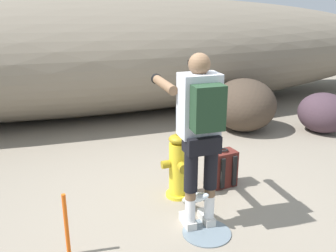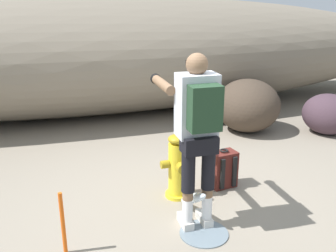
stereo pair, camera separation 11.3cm
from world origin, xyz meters
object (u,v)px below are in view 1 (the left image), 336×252
Objects in this scene: utility_worker at (199,121)px; spare_backpack at (223,169)px; fire_hydrant at (178,167)px; boulder_mid at (323,113)px; boulder_large at (244,105)px; survey_stake at (66,225)px.

spare_backpack is (0.62, 0.64, -0.86)m from utility_worker.
fire_hydrant is 0.95× the size of boulder_mid.
utility_worker is at bearing -149.98° from boulder_mid.
utility_worker reaches higher than boulder_large.
spare_backpack is (0.60, 0.07, -0.15)m from fire_hydrant.
boulder_mid is at bearing -58.02° from utility_worker.
boulder_large is 1.80× the size of survey_stake.
boulder_large is 3.98m from survey_stake.
utility_worker is 3.63m from boulder_mid.
fire_hydrant is at bearing 26.98° from survey_stake.
utility_worker reaches higher than spare_backpack.
utility_worker reaches higher than boulder_mid.
boulder_large reaches higher than boulder_mid.
utility_worker is 3.61× the size of spare_backpack.
boulder_large is at bearing -43.77° from spare_backpack.
fire_hydrant is 0.74× the size of boulder_large.
survey_stake is at bearing -142.54° from boulder_large.
fire_hydrant is 0.47× the size of utility_worker.
utility_worker is at bearing 3.89° from survey_stake.
fire_hydrant reaches higher than survey_stake.
spare_backpack is 2.13m from boulder_large.
spare_backpack is at bearing 6.83° from fire_hydrant.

